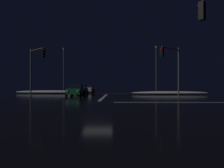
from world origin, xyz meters
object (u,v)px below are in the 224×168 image
at_px(streetlamp_left_far, 64,67).
at_px(sedan_silver, 88,89).
at_px(streetlamp_right_far, 156,66).
at_px(traffic_signal_nw, 36,63).
at_px(sedan_green, 76,90).
at_px(sedan_gray, 81,89).
at_px(traffic_signal_ne, 172,62).

bearing_deg(streetlamp_left_far, sedan_silver, -49.20).
height_order(streetlamp_left_far, streetlamp_right_far, streetlamp_right_far).
distance_m(traffic_signal_nw, streetlamp_left_far, 22.33).
relative_size(sedan_green, traffic_signal_nw, 0.71).
distance_m(sedan_silver, streetlamp_right_far, 16.36).
height_order(sedan_gray, traffic_signal_ne, traffic_signal_ne).
distance_m(sedan_green, traffic_signal_nw, 6.11).
distance_m(traffic_signal_ne, traffic_signal_nw, 16.58).
bearing_deg(sedan_gray, traffic_signal_nw, -115.49).
bearing_deg(traffic_signal_nw, sedan_silver, 73.09).
bearing_deg(sedan_green, sedan_silver, 89.75).
distance_m(sedan_gray, traffic_signal_nw, 10.23).
bearing_deg(traffic_signal_ne, sedan_green, 168.46).
distance_m(sedan_green, traffic_signal_ne, 12.81).
bearing_deg(sedan_green, streetlamp_right_far, 55.00).
distance_m(sedan_gray, streetlamp_left_far, 15.46).
distance_m(sedan_green, sedan_silver, 12.57).
bearing_deg(streetlamp_left_far, sedan_gray, -66.49).
height_order(sedan_green, streetlamp_right_far, streetlamp_right_far).
bearing_deg(streetlamp_left_far, traffic_signal_nw, -85.56).
distance_m(sedan_gray, sedan_silver, 6.26).
relative_size(sedan_green, sedan_silver, 1.00).
relative_size(sedan_gray, streetlamp_left_far, 0.45).
height_order(traffic_signal_ne, streetlamp_right_far, streetlamp_right_far).
distance_m(sedan_silver, traffic_signal_nw, 16.00).
height_order(sedan_silver, traffic_signal_ne, traffic_signal_ne).
xyz_separation_m(sedan_green, traffic_signal_nw, (-4.49, -2.39, 3.39)).
height_order(traffic_signal_nw, streetlamp_right_far, streetlamp_right_far).
height_order(sedan_silver, streetlamp_left_far, streetlamp_left_far).
bearing_deg(streetlamp_right_far, traffic_signal_ne, -94.63).
xyz_separation_m(sedan_gray, streetlamp_left_far, (-5.88, 13.52, 4.67)).
distance_m(traffic_signal_ne, streetlamp_right_far, 22.43).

